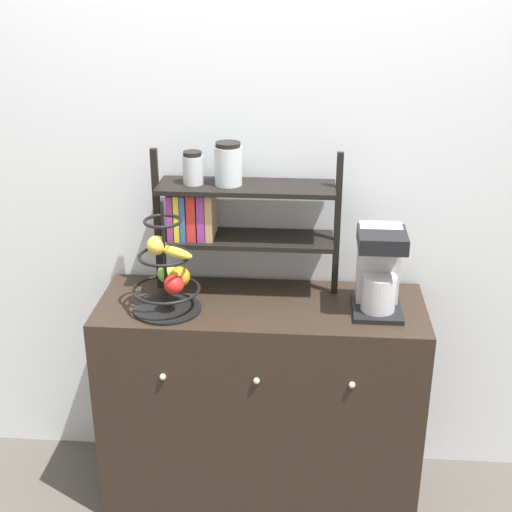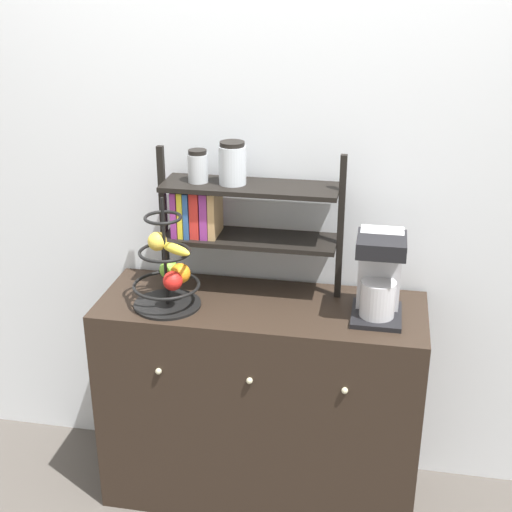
# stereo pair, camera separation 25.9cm
# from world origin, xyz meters

# --- Properties ---
(wall_back) EXTENTS (7.00, 0.05, 2.60)m
(wall_back) POSITION_xyz_m (0.00, 0.49, 1.30)
(wall_back) COLOR silver
(wall_back) RESTS_ON ground_plane
(sideboard) EXTENTS (1.23, 0.47, 0.87)m
(sideboard) POSITION_xyz_m (0.00, 0.22, 0.43)
(sideboard) COLOR black
(sideboard) RESTS_ON ground_plane
(coffee_maker) EXTENTS (0.18, 0.22, 0.31)m
(coffee_maker) POSITION_xyz_m (0.43, 0.22, 1.02)
(coffee_maker) COLOR black
(coffee_maker) RESTS_ON sideboard
(fruit_stand) EXTENTS (0.25, 0.25, 0.42)m
(fruit_stand) POSITION_xyz_m (-0.33, 0.15, 1.01)
(fruit_stand) COLOR black
(fruit_stand) RESTS_ON sideboard
(shelf_hutch) EXTENTS (0.70, 0.20, 0.58)m
(shelf_hutch) POSITION_xyz_m (-0.16, 0.35, 1.21)
(shelf_hutch) COLOR black
(shelf_hutch) RESTS_ON sideboard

